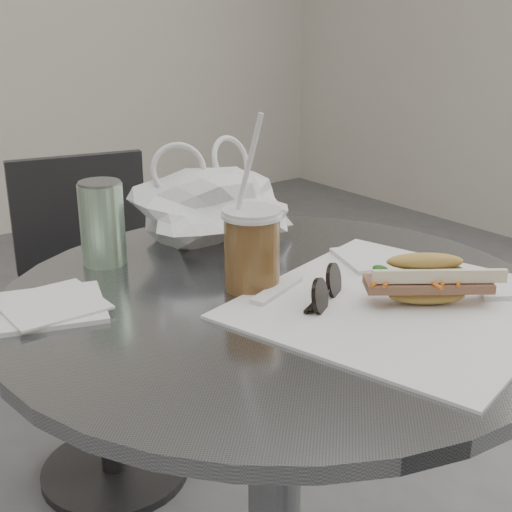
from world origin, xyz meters
TOP-DOWN VIEW (x-y plane):
  - cafe_table at (0.00, 0.20)m, footprint 0.76×0.76m
  - chair_far at (0.08, 0.95)m, footprint 0.41×0.44m
  - sandwich_paper at (0.11, 0.07)m, footprint 0.46×0.45m
  - banh_mi at (0.13, 0.05)m, footprint 0.20×0.18m
  - iced_coffee at (-0.01, 0.24)m, footprint 0.08×0.08m
  - sunglasses at (0.03, 0.14)m, footprint 0.10×0.07m
  - plastic_bag at (0.06, 0.43)m, footprint 0.26×0.21m
  - napkin_stack at (-0.26, 0.34)m, footprint 0.17×0.17m
  - drink_can at (-0.13, 0.46)m, footprint 0.07×0.07m

SIDE VIEW (x-z plane):
  - chair_far at x=0.08m, z-range -0.04..0.73m
  - cafe_table at x=0.00m, z-range 0.10..0.84m
  - sandwich_paper at x=0.11m, z-range 0.74..0.74m
  - napkin_stack at x=-0.26m, z-range 0.74..0.75m
  - sunglasses at x=0.03m, z-range 0.73..0.78m
  - banh_mi at x=0.13m, z-range 0.74..0.81m
  - iced_coffee at x=-0.01m, z-range 0.68..0.92m
  - plastic_bag at x=0.06m, z-range 0.74..0.86m
  - drink_can at x=-0.13m, z-range 0.74..0.87m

